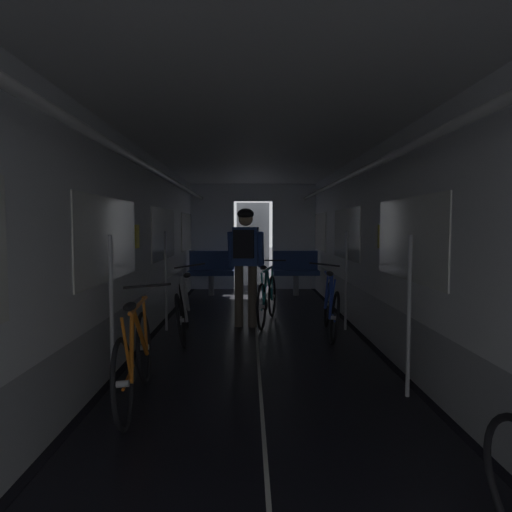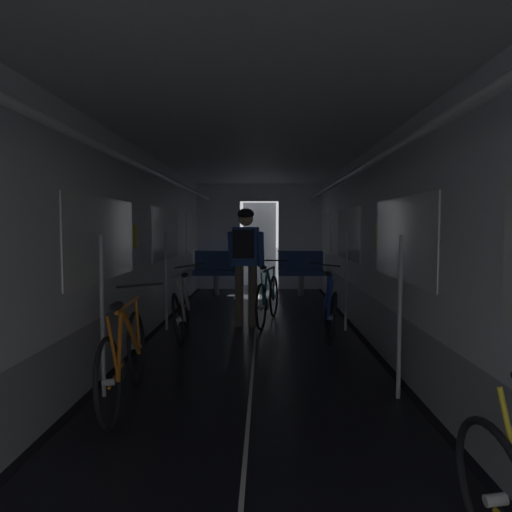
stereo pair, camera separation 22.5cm
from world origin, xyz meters
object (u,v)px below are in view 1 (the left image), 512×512
bench_seat_far_right (296,268)px  bicycle_silver (183,309)px  bicycle_blue (331,307)px  bicycle_teal_in_aisle (267,298)px  bicycle_orange (135,358)px  bench_seat_far_left (211,269)px  person_cyclist_aisle (245,254)px

bench_seat_far_right → bicycle_silver: size_ratio=0.58×
bicycle_blue → bicycle_silver: bearing=-176.3°
bench_seat_far_right → bicycle_teal_in_aisle: size_ratio=0.59×
bench_seat_far_right → bicycle_orange: bench_seat_far_right is taller
bicycle_silver → bicycle_blue: (1.98, 0.13, 0.00)m
bench_seat_far_left → bicycle_orange: bench_seat_far_left is taller
person_cyclist_aisle → bicycle_teal_in_aisle: 0.81m
bicycle_orange → bicycle_teal_in_aisle: (1.22, 3.19, 0.00)m
bench_seat_far_right → bicycle_orange: bearing=-107.7°
bench_seat_far_left → bicycle_teal_in_aisle: 3.10m
bench_seat_far_left → bicycle_orange: 6.09m
bicycle_blue → person_cyclist_aisle: size_ratio=0.98×
bicycle_blue → person_cyclist_aisle: (-1.16, 0.53, 0.69)m
bicycle_blue → person_cyclist_aisle: 1.45m
bench_seat_far_left → person_cyclist_aisle: (0.75, -3.16, 0.50)m
bench_seat_far_left → bicycle_silver: bearing=-91.1°
person_cyclist_aisle → bicycle_teal_in_aisle: bearing=39.0°
bicycle_orange → bench_seat_far_right: bearing=72.3°
bench_seat_far_left → bicycle_silver: (-0.07, -3.82, -0.19)m
bench_seat_far_left → bicycle_orange: (-0.15, -6.09, -0.18)m
person_cyclist_aisle → bicycle_teal_in_aisle: person_cyclist_aisle is taller
bench_seat_far_right → bicycle_blue: (0.11, -3.69, -0.19)m
bicycle_orange → person_cyclist_aisle: person_cyclist_aisle is taller
bench_seat_far_left → bicycle_blue: bearing=-62.7°
bicycle_orange → bicycle_silver: size_ratio=1.00×
person_cyclist_aisle → bench_seat_far_left: bearing=103.3°
bicycle_silver → bicycle_blue: size_ratio=1.00×
bench_seat_far_left → bicycle_teal_in_aisle: bench_seat_far_left is taller
bench_seat_far_left → bicycle_blue: 4.16m
bench_seat_far_left → person_cyclist_aisle: bearing=-76.7°
bench_seat_far_left → person_cyclist_aisle: person_cyclist_aisle is taller
bicycle_teal_in_aisle → bicycle_orange: bearing=-111.0°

